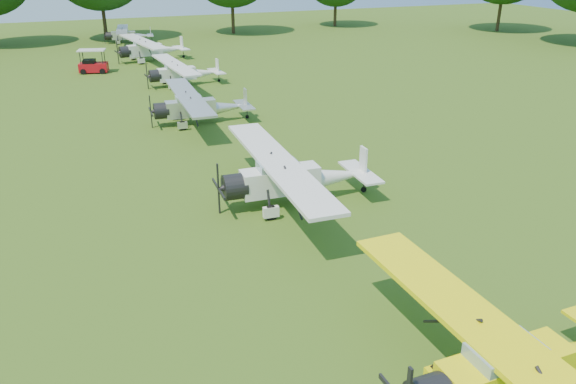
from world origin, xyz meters
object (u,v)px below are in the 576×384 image
at_px(golf_cart, 93,65).
at_px(aircraft_6, 150,48).
at_px(aircraft_3, 292,175).
at_px(aircraft_4, 198,105).
at_px(aircraft_5, 182,71).
at_px(aircraft_7, 127,34).
at_px(aircraft_2, 523,363).

bearing_deg(golf_cart, aircraft_6, 48.12).
bearing_deg(aircraft_3, aircraft_4, 96.36).
relative_size(aircraft_5, aircraft_6, 0.90).
distance_m(aircraft_4, aircraft_6, 23.53).
bearing_deg(aircraft_6, aircraft_4, -100.81).
distance_m(aircraft_4, aircraft_5, 11.41).
xyz_separation_m(aircraft_5, aircraft_7, (-1.42, 25.11, -0.12)).
height_order(aircraft_2, aircraft_5, aircraft_2).
distance_m(aircraft_3, aircraft_4, 13.92).
bearing_deg(aircraft_4, aircraft_3, -84.02).
xyz_separation_m(aircraft_7, golf_cart, (-5.17, -16.92, -0.36)).
height_order(aircraft_6, golf_cart, aircraft_6).
xyz_separation_m(aircraft_2, golf_cart, (-6.83, 46.87, -0.63)).
relative_size(aircraft_4, aircraft_5, 1.03).
relative_size(aircraft_4, aircraft_6, 0.93).
bearing_deg(aircraft_5, aircraft_3, -95.26).
distance_m(aircraft_3, aircraft_5, 25.22).
xyz_separation_m(aircraft_3, aircraft_5, (0.39, 25.22, -0.16)).
relative_size(aircraft_3, aircraft_7, 1.26).
bearing_deg(aircraft_5, aircraft_2, -94.03).
bearing_deg(aircraft_2, aircraft_5, 89.51).
height_order(aircraft_3, golf_cart, aircraft_3).
height_order(aircraft_6, aircraft_7, aircraft_6).
distance_m(aircraft_2, aircraft_7, 63.80).
bearing_deg(aircraft_4, aircraft_5, 85.30).
distance_m(aircraft_2, golf_cart, 47.36).
distance_m(aircraft_6, golf_cart, 7.12).
relative_size(aircraft_6, aircraft_7, 1.24).
relative_size(aircraft_2, aircraft_6, 1.01).
height_order(aircraft_7, golf_cart, golf_cart).
bearing_deg(aircraft_2, aircraft_3, 91.81).
xyz_separation_m(aircraft_2, aircraft_4, (-1.58, 27.35, -0.12)).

